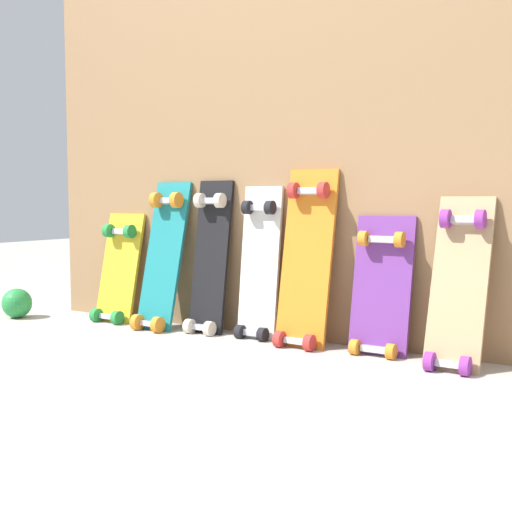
{
  "coord_description": "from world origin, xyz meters",
  "views": [
    {
      "loc": [
        1.38,
        -2.28,
        0.56
      ],
      "look_at": [
        0.0,
        -0.07,
        0.34
      ],
      "focal_mm": 46.62,
      "sensor_mm": 36.0,
      "label": 1
    }
  ],
  "objects_px": {
    "skateboard_teal": "(162,262)",
    "skateboard_white": "(259,270)",
    "skateboard_yellow": "(118,274)",
    "skateboard_natural": "(458,292)",
    "skateboard_purple": "(381,294)",
    "rubber_ball": "(17,303)",
    "skateboard_orange": "(305,266)",
    "skateboard_black": "(209,264)"
  },
  "relations": [
    {
      "from": "rubber_ball",
      "to": "skateboard_natural",
      "type": "bearing_deg",
      "value": 4.82
    },
    {
      "from": "skateboard_black",
      "to": "skateboard_yellow",
      "type": "bearing_deg",
      "value": -178.62
    },
    {
      "from": "skateboard_white",
      "to": "skateboard_purple",
      "type": "height_order",
      "value": "skateboard_white"
    },
    {
      "from": "skateboard_black",
      "to": "skateboard_white",
      "type": "height_order",
      "value": "skateboard_black"
    },
    {
      "from": "skateboard_orange",
      "to": "rubber_ball",
      "type": "xyz_separation_m",
      "value": [
        -1.44,
        -0.2,
        -0.24
      ]
    },
    {
      "from": "skateboard_natural",
      "to": "rubber_ball",
      "type": "relative_size",
      "value": 4.57
    },
    {
      "from": "skateboard_white",
      "to": "rubber_ball",
      "type": "distance_m",
      "value": 1.25
    },
    {
      "from": "skateboard_teal",
      "to": "skateboard_purple",
      "type": "bearing_deg",
      "value": 2.41
    },
    {
      "from": "skateboard_yellow",
      "to": "skateboard_white",
      "type": "bearing_deg",
      "value": 2.19
    },
    {
      "from": "skateboard_black",
      "to": "skateboard_natural",
      "type": "height_order",
      "value": "skateboard_black"
    },
    {
      "from": "skateboard_yellow",
      "to": "skateboard_white",
      "type": "xyz_separation_m",
      "value": [
        0.75,
        0.03,
        0.06
      ]
    },
    {
      "from": "skateboard_white",
      "to": "rubber_ball",
      "type": "relative_size",
      "value": 4.86
    },
    {
      "from": "skateboard_black",
      "to": "skateboard_purple",
      "type": "relative_size",
      "value": 1.24
    },
    {
      "from": "skateboard_yellow",
      "to": "skateboard_white",
      "type": "relative_size",
      "value": 0.83
    },
    {
      "from": "skateboard_white",
      "to": "skateboard_orange",
      "type": "distance_m",
      "value": 0.23
    },
    {
      "from": "skateboard_yellow",
      "to": "skateboard_natural",
      "type": "bearing_deg",
      "value": -1.17
    },
    {
      "from": "skateboard_teal",
      "to": "skateboard_purple",
      "type": "xyz_separation_m",
      "value": [
        0.99,
        0.04,
        -0.07
      ]
    },
    {
      "from": "skateboard_purple",
      "to": "skateboard_natural",
      "type": "bearing_deg",
      "value": -9.76
    },
    {
      "from": "skateboard_teal",
      "to": "skateboard_white",
      "type": "xyz_separation_m",
      "value": [
        0.47,
        0.05,
        -0.01
      ]
    },
    {
      "from": "skateboard_black",
      "to": "skateboard_purple",
      "type": "bearing_deg",
      "value": 0.42
    },
    {
      "from": "skateboard_teal",
      "to": "skateboard_purple",
      "type": "distance_m",
      "value": 1.0
    },
    {
      "from": "skateboard_teal",
      "to": "skateboard_purple",
      "type": "relative_size",
      "value": 1.23
    },
    {
      "from": "skateboard_teal",
      "to": "skateboard_white",
      "type": "relative_size",
      "value": 1.03
    },
    {
      "from": "skateboard_orange",
      "to": "skateboard_white",
      "type": "bearing_deg",
      "value": 172.28
    },
    {
      "from": "skateboard_black",
      "to": "rubber_ball",
      "type": "height_order",
      "value": "skateboard_black"
    },
    {
      "from": "skateboard_orange",
      "to": "skateboard_teal",
      "type": "bearing_deg",
      "value": -178.19
    },
    {
      "from": "skateboard_yellow",
      "to": "skateboard_purple",
      "type": "xyz_separation_m",
      "value": [
        1.28,
        0.02,
        0.0
      ]
    },
    {
      "from": "skateboard_yellow",
      "to": "skateboard_orange",
      "type": "height_order",
      "value": "skateboard_orange"
    },
    {
      "from": "rubber_ball",
      "to": "skateboard_teal",
      "type": "bearing_deg",
      "value": 13.54
    },
    {
      "from": "skateboard_teal",
      "to": "skateboard_natural",
      "type": "xyz_separation_m",
      "value": [
        1.28,
        -0.01,
        -0.03
      ]
    },
    {
      "from": "skateboard_white",
      "to": "skateboard_natural",
      "type": "relative_size",
      "value": 1.06
    },
    {
      "from": "skateboard_white",
      "to": "rubber_ball",
      "type": "xyz_separation_m",
      "value": [
        -1.21,
        -0.23,
        -0.2
      ]
    },
    {
      "from": "skateboard_yellow",
      "to": "skateboard_orange",
      "type": "bearing_deg",
      "value": -0.12
    },
    {
      "from": "skateboard_teal",
      "to": "skateboard_white",
      "type": "height_order",
      "value": "skateboard_teal"
    },
    {
      "from": "skateboard_teal",
      "to": "skateboard_white",
      "type": "bearing_deg",
      "value": 6.43
    },
    {
      "from": "skateboard_orange",
      "to": "rubber_ball",
      "type": "relative_size",
      "value": 5.3
    },
    {
      "from": "skateboard_purple",
      "to": "rubber_ball",
      "type": "distance_m",
      "value": 1.76
    },
    {
      "from": "skateboard_teal",
      "to": "rubber_ball",
      "type": "height_order",
      "value": "skateboard_teal"
    },
    {
      "from": "rubber_ball",
      "to": "skateboard_black",
      "type": "bearing_deg",
      "value": 12.48
    },
    {
      "from": "skateboard_orange",
      "to": "skateboard_purple",
      "type": "bearing_deg",
      "value": 3.82
    },
    {
      "from": "skateboard_teal",
      "to": "skateboard_black",
      "type": "relative_size",
      "value": 0.99
    },
    {
      "from": "skateboard_white",
      "to": "skateboard_purple",
      "type": "relative_size",
      "value": 1.19
    }
  ]
}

